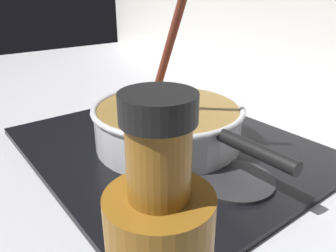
{
  "coord_description": "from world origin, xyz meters",
  "views": [
    {
      "loc": [
        0.51,
        -0.17,
        0.3
      ],
      "look_at": [
        0.04,
        0.19,
        0.05
      ],
      "focal_mm": 35.41,
      "sensor_mm": 36.0,
      "label": 1
    }
  ],
  "objects": [
    {
      "name": "hob_plate",
      "position": [
        0.04,
        0.19,
        0.01
      ],
      "size": [
        0.56,
        0.48,
        0.01
      ],
      "primitive_type": "cube",
      "color": "black",
      "rests_on": "ground"
    },
    {
      "name": "spare_burner",
      "position": [
        0.21,
        0.19,
        0.01
      ],
      "size": [
        0.13,
        0.13,
        0.01
      ],
      "primitive_type": "cylinder",
      "color": "#262628",
      "rests_on": "hob_plate"
    },
    {
      "name": "cooking_pan",
      "position": [
        0.04,
        0.19,
        0.06
      ],
      "size": [
        0.42,
        0.29,
        0.31
      ],
      "color": "silver",
      "rests_on": "hob_plate"
    },
    {
      "name": "ground",
      "position": [
        0.0,
        0.0,
        -0.02
      ],
      "size": [
        2.4,
        1.6,
        0.04
      ],
      "primitive_type": "cube",
      "color": "#B7B7BC"
    },
    {
      "name": "burner_ring",
      "position": [
        0.04,
        0.19,
        0.02
      ],
      "size": [
        0.16,
        0.16,
        0.01
      ],
      "primitive_type": "torus",
      "color": "#592D0C",
      "rests_on": "hob_plate"
    }
  ]
}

